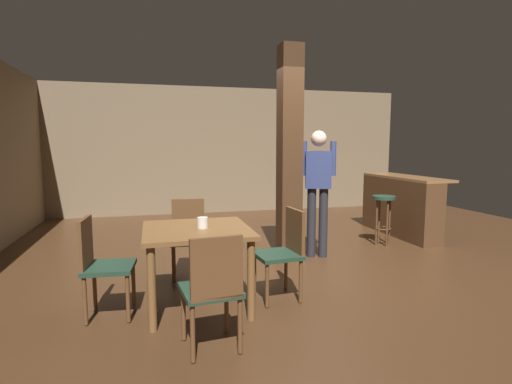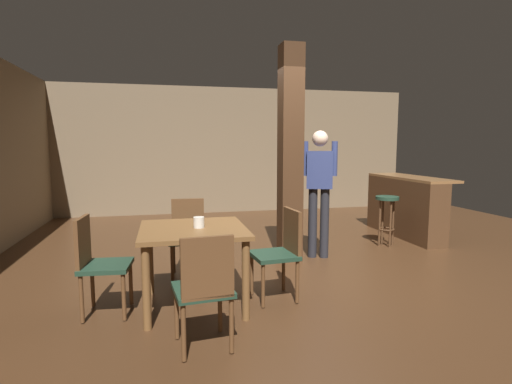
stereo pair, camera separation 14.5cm
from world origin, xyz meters
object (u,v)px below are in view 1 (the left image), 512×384
(napkin_cup, at_px, (203,223))
(chair_north, at_px, (189,234))
(chair_south, at_px, (213,286))
(standing_person, at_px, (318,184))
(chair_east, at_px, (284,249))
(bar_counter, at_px, (400,205))
(chair_west, at_px, (100,261))
(bar_stool_near, at_px, (383,208))
(dining_table, at_px, (197,241))

(napkin_cup, bearing_deg, chair_north, 93.37)
(chair_south, height_order, standing_person, standing_person)
(chair_east, distance_m, bar_counter, 3.56)
(chair_west, xyz_separation_m, bar_stool_near, (3.88, 1.67, 0.06))
(chair_south, bearing_deg, chair_west, 135.12)
(dining_table, height_order, chair_west, chair_west)
(chair_east, height_order, bar_counter, bar_counter)
(dining_table, height_order, bar_stool_near, dining_table)
(dining_table, height_order, chair_north, chair_north)
(chair_east, bearing_deg, chair_south, -134.16)
(chair_north, relative_size, bar_stool_near, 1.17)
(dining_table, relative_size, chair_south, 1.10)
(chair_south, xyz_separation_m, bar_counter, (3.65, 3.06, 0.01))
(chair_north, relative_size, bar_counter, 0.50)
(chair_south, xyz_separation_m, chair_west, (-0.87, 0.87, 0.00))
(chair_south, bearing_deg, standing_person, 51.03)
(chair_south, relative_size, napkin_cup, 8.75)
(dining_table, bearing_deg, chair_north, 89.96)
(chair_north, xyz_separation_m, bar_stool_near, (3.02, 0.76, 0.06))
(dining_table, distance_m, chair_north, 0.90)
(chair_east, bearing_deg, standing_person, 54.96)
(dining_table, distance_m, bar_counter, 4.27)
(napkin_cup, distance_m, standing_person, 2.17)
(chair_south, xyz_separation_m, napkin_cup, (0.04, 0.87, 0.30))
(chair_north, bearing_deg, chair_west, -133.38)
(bar_counter, bearing_deg, chair_east, -142.01)
(chair_north, height_order, bar_stool_near, chair_north)
(chair_east, xyz_separation_m, bar_counter, (2.81, 2.19, 0.01))
(chair_west, xyz_separation_m, standing_person, (2.63, 1.31, 0.50))
(standing_person, bearing_deg, chair_south, -128.97)
(standing_person, bearing_deg, chair_north, -167.28)
(chair_south, distance_m, napkin_cup, 0.92)
(chair_west, distance_m, standing_person, 2.98)
(chair_south, xyz_separation_m, bar_stool_near, (3.01, 2.54, 0.06))
(chair_east, distance_m, chair_south, 1.21)
(chair_east, relative_size, bar_stool_near, 1.17)
(standing_person, bearing_deg, dining_table, -143.91)
(chair_north, bearing_deg, standing_person, 12.72)
(chair_east, xyz_separation_m, chair_south, (-0.84, -0.87, 0.00))
(chair_west, bearing_deg, bar_counter, 25.85)
(chair_south, distance_m, chair_north, 1.78)
(dining_table, bearing_deg, standing_person, 36.09)
(chair_north, xyz_separation_m, napkin_cup, (0.05, -0.91, 0.30))
(chair_south, bearing_deg, chair_east, 45.84)
(chair_east, height_order, chair_south, same)
(chair_north, relative_size, standing_person, 0.52)
(chair_south, bearing_deg, napkin_cup, 87.55)
(napkin_cup, relative_size, bar_counter, 0.06)
(standing_person, xyz_separation_m, bar_stool_near, (1.25, 0.36, -0.44))
(bar_counter, bearing_deg, dining_table, -149.27)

